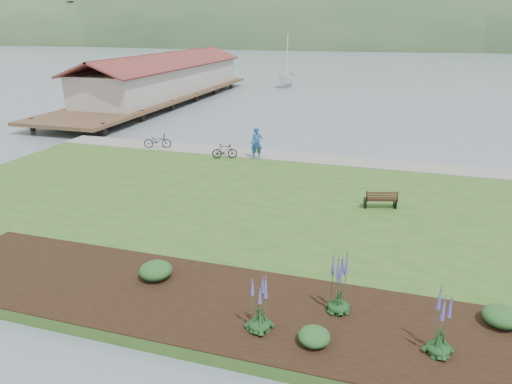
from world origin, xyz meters
TOP-DOWN VIEW (x-y plane):
  - ground at (0.00, 0.00)m, footprint 600.00×600.00m
  - lawn at (0.00, -2.00)m, footprint 34.00×20.00m
  - shoreline_path at (0.00, 6.90)m, footprint 34.00×2.20m
  - garden_bed at (3.00, -9.80)m, footprint 24.00×4.40m
  - far_hillside at (20.00, 170.00)m, footprint 580.00×80.00m
  - pier_pavilion at (-20.00, 27.52)m, footprint 8.00×36.00m
  - park_bench at (5.48, -0.41)m, footprint 1.53×0.94m
  - person at (-2.42, 5.85)m, footprint 1.01×0.86m
  - bicycle_a at (-9.72, 6.41)m, footprint 1.21×1.97m
  - bicycle_b at (-4.38, 5.33)m, footprint 1.02×1.65m
  - sailboat at (-9.46, 43.71)m, footprint 9.14×9.29m
  - pannier at (-2.76, 7.20)m, footprint 0.18×0.27m
  - echium_0 at (2.68, -10.70)m, footprint 0.62×0.62m
  - echium_1 at (4.67, -9.20)m, footprint 0.62×0.62m
  - echium_2 at (7.37, -10.29)m, footprint 0.62×0.62m
  - shrub_0 at (-1.41, -9.07)m, footprint 1.10×1.10m
  - shrub_1 at (4.24, -10.84)m, footprint 0.86×0.86m
  - shrub_2 at (9.14, -8.48)m, footprint 1.02×1.02m

SIDE VIEW (x-z plane):
  - ground at x=0.00m, z-range 0.00..0.00m
  - far_hillside at x=20.00m, z-range -19.00..19.00m
  - sailboat at x=-9.46m, z-range -11.52..11.52m
  - lawn at x=0.00m, z-range 0.00..0.40m
  - shoreline_path at x=0.00m, z-range 0.40..0.43m
  - garden_bed at x=3.00m, z-range 0.40..0.44m
  - pannier at x=-2.76m, z-range 0.40..0.68m
  - shrub_1 at x=4.24m, z-range 0.44..0.87m
  - shrub_2 at x=9.14m, z-range 0.44..0.95m
  - shrub_0 at x=-1.41m, z-range 0.44..0.99m
  - park_bench at x=5.48m, z-range 0.40..1.28m
  - bicycle_b at x=-4.38m, z-range 0.40..1.36m
  - bicycle_a at x=-9.72m, z-range 0.40..1.37m
  - echium_2 at x=7.37m, z-range 0.20..2.08m
  - echium_0 at x=2.68m, z-range 0.25..2.09m
  - echium_1 at x=4.67m, z-range 0.28..2.48m
  - person at x=-2.42m, z-range 0.40..2.74m
  - pier_pavilion at x=-20.00m, z-range -0.06..5.34m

